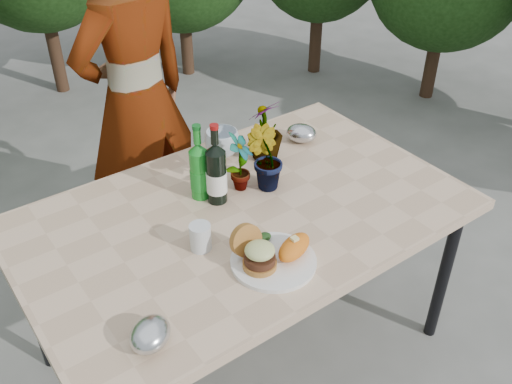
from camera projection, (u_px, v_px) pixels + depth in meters
ground at (245, 346)px, 2.50m from camera, size 80.00×80.00×0.00m
patio_table at (243, 223)px, 2.10m from camera, size 1.60×1.00×0.75m
dinner_plate at (273, 261)px, 1.84m from camera, size 0.28×0.28×0.01m
burger_stack at (256, 252)px, 1.79m from camera, size 0.11×0.16×0.11m
sweet_potato at (294, 247)px, 1.84m from camera, size 0.17×0.12×0.06m
grilled_veg at (261, 239)px, 1.90m from camera, size 0.08×0.05×0.03m
wine_bottle at (216, 174)px, 2.06m from camera, size 0.08×0.08×0.32m
sparkling_water at (199, 171)px, 2.08m from camera, size 0.07×0.07×0.30m
plastic_cup at (200, 237)px, 1.88m from camera, size 0.07×0.07×0.09m
seedling_left at (240, 162)px, 2.11m from camera, size 0.15×0.14×0.24m
seedling_mid at (265, 159)px, 2.12m from camera, size 0.16×0.17×0.25m
seedling_right at (265, 130)px, 2.30m from camera, size 0.18×0.18×0.25m
blue_bowl at (222, 143)px, 2.35m from camera, size 0.15×0.15×0.11m
foil_packet_left at (150, 334)px, 1.55m from camera, size 0.17×0.17×0.08m
foil_packet_right at (301, 133)px, 2.45m from camera, size 0.17×0.17×0.08m
person at (137, 101)px, 2.61m from camera, size 0.68×0.51×1.67m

